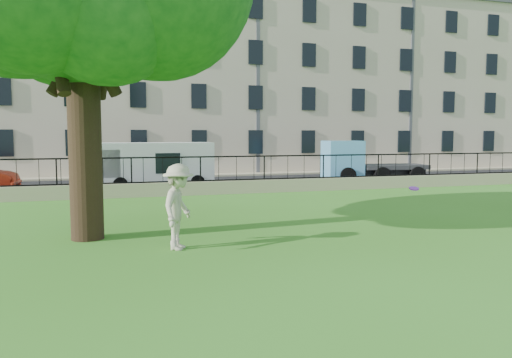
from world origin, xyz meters
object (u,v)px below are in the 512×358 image
object	(u,v)px
man	(179,207)
frisbee	(414,188)
blue_truck	(372,161)
white_van	(156,165)

from	to	relation	value
man	frisbee	size ratio (longest dim) A/B	7.45
man	blue_truck	distance (m)	19.07
frisbee	blue_truck	distance (m)	15.16
man	white_van	distance (m)	13.85
frisbee	blue_truck	xyz separation A→B (m)	(6.64, 13.62, -0.03)
man	blue_truck	world-z (taller)	blue_truck
frisbee	blue_truck	size ratio (longest dim) A/B	0.05
frisbee	white_van	size ratio (longest dim) A/B	0.05
white_van	frisbee	bearing A→B (deg)	-70.43
frisbee	white_van	bearing A→B (deg)	112.34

